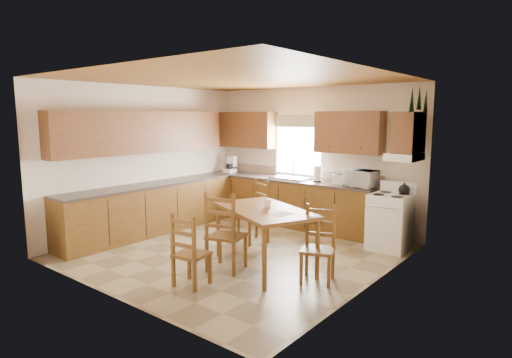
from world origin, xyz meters
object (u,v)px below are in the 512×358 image
Objects in this scene: stove at (390,223)px; chair_near_left at (226,231)px; microwave at (361,179)px; dining_table at (264,238)px; chair_near_right at (191,249)px; chair_far_left at (253,212)px; chair_far_right at (318,245)px.

stove is 0.79× the size of chair_near_left.
chair_near_left reaches higher than stove.
chair_near_left is (-0.78, -2.61, -0.51)m from microwave.
chair_near_right is (-0.32, -1.09, 0.04)m from dining_table.
chair_near_left is 0.70m from chair_near_right.
chair_far_right is (1.78, -0.87, -0.03)m from chair_far_left.
stove is at bearing -20.00° from microwave.
dining_table is at bearing -23.65° from chair_far_left.
chair_far_left reaches higher than chair_far_right.
stove is at bearing -137.69° from chair_near_left.
microwave is (-0.66, 0.29, 0.63)m from stove.
stove is at bearing -123.95° from chair_near_right.
microwave is at bearing 155.50° from stove.
chair_near_right is at bearing -115.86° from stove.
stove is 2.74m from chair_near_left.
chair_far_left is (-0.55, 1.27, -0.03)m from chair_near_left.
stove is 1.78× the size of microwave.
chair_near_left is at bearing -102.91° from microwave.
dining_table is 0.88m from chair_far_right.
chair_near_right is at bearing -99.06° from microwave.
chair_near_left is at bearing -107.64° from dining_table.
dining_table is at bearing -120.22° from stove.
microwave reaches higher than dining_table.
microwave is at bearing 81.75° from chair_far_right.
stove is 1.93m from chair_far_right.
chair_far_left is 1.07× the size of chair_far_right.
chair_near_right is at bearing 76.71° from chair_near_left.
microwave is 0.50× the size of chair_far_right.
stove is at bearing 47.98° from chair_far_left.
microwave is 0.45× the size of chair_near_left.
microwave is at bearing -111.65° from chair_near_right.
chair_near_left is at bearing -46.39° from chair_far_left.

